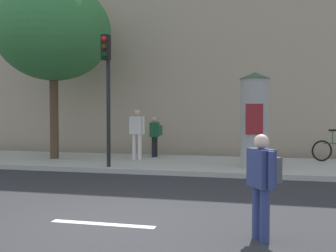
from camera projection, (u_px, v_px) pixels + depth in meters
ground_plane at (103, 224)px, 6.55m from camera, size 80.00×80.00×0.00m
sidewalk_curb at (183, 164)px, 13.35m from camera, size 36.00×4.00×0.15m
lane_markings at (103, 224)px, 6.55m from camera, size 25.80×0.16×0.01m
building_backdrop at (204, 36)px, 18.02m from camera, size 36.00×5.00×10.57m
traffic_light at (107, 78)px, 11.99m from camera, size 0.24×0.45×4.00m
poster_column at (254, 119)px, 12.00m from camera, size 0.93×0.93×2.89m
street_tree at (53, 32)px, 14.12m from camera, size 4.11×4.11×6.30m
pedestrian_near_pole at (263, 178)px, 5.70m from camera, size 0.51×0.54×1.54m
pedestrian_in_light_jacket at (155, 133)px, 14.75m from camera, size 0.41×0.62×1.50m
pedestrian_with_backpack at (137, 130)px, 14.00m from camera, size 0.62×0.35×1.77m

